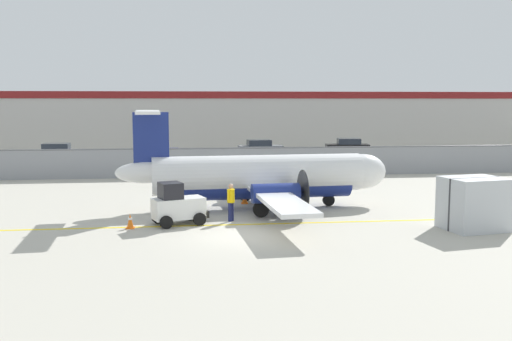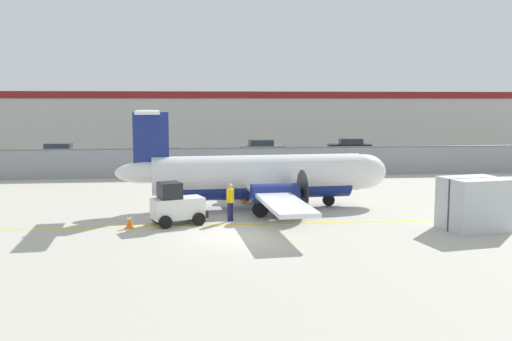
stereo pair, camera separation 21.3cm
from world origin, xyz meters
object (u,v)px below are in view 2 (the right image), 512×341
at_px(ground_crew_worker, 230,200).
at_px(parked_car_0, 57,152).
at_px(parked_car_3, 350,147).
at_px(cargo_container, 474,204).
at_px(baggage_tug, 177,205).
at_px(traffic_cone_near_right, 129,221).
at_px(parked_car_2, 262,148).
at_px(traffic_cone_near_left, 245,198).
at_px(parked_car_1, 157,151).
at_px(commuter_airplane, 263,177).

height_order(ground_crew_worker, parked_car_0, same).
bearing_deg(parked_car_3, cargo_container, 89.65).
distance_m(baggage_tug, traffic_cone_near_right, 2.12).
bearing_deg(parked_car_3, baggage_tug, 68.18).
bearing_deg(parked_car_2, cargo_container, -85.00).
xyz_separation_m(cargo_container, traffic_cone_near_left, (-8.98, 7.18, -0.79)).
relative_size(ground_crew_worker, traffic_cone_near_left, 2.66).
relative_size(baggage_tug, cargo_container, 0.95).
relative_size(ground_crew_worker, cargo_container, 0.63).
bearing_deg(traffic_cone_near_right, parked_car_1, 91.19).
xyz_separation_m(traffic_cone_near_left, parked_car_2, (3.87, 24.65, 0.58)).
height_order(traffic_cone_near_right, parked_car_1, parked_car_1).
bearing_deg(cargo_container, parked_car_3, 73.49).
height_order(traffic_cone_near_right, parked_car_2, parked_car_2).
bearing_deg(parked_car_1, parked_car_3, 4.20).
xyz_separation_m(ground_crew_worker, parked_car_1, (-4.93, 26.44, -0.06)).
bearing_deg(baggage_tug, commuter_airplane, 19.67).
bearing_deg(parked_car_3, commuter_airplane, 72.30).
xyz_separation_m(commuter_airplane, parked_car_2, (3.07, 26.04, -0.71)).
height_order(ground_crew_worker, traffic_cone_near_left, ground_crew_worker).
bearing_deg(traffic_cone_near_right, parked_car_2, 72.84).
xyz_separation_m(cargo_container, traffic_cone_near_right, (-14.37, 1.84, -0.79)).
bearing_deg(traffic_cone_near_right, parked_car_3, 59.59).
bearing_deg(baggage_tug, parked_car_3, 42.66).
distance_m(commuter_airplane, traffic_cone_near_right, 7.45).
xyz_separation_m(commuter_airplane, baggage_tug, (-4.21, -3.41, -0.75)).
distance_m(commuter_airplane, parked_car_2, 26.23).
distance_m(baggage_tug, traffic_cone_near_left, 5.91).
xyz_separation_m(cargo_container, parked_car_3, (3.76, 32.74, -0.21)).
relative_size(cargo_container, parked_car_2, 0.63).
distance_m(parked_car_2, parked_car_3, 8.92).
relative_size(baggage_tug, parked_car_3, 0.59).
relative_size(ground_crew_worker, parked_car_3, 0.39).
distance_m(commuter_airplane, traffic_cone_near_left, 2.05).
bearing_deg(ground_crew_worker, parked_car_3, 98.35).
bearing_deg(traffic_cone_near_left, traffic_cone_near_right, -135.30).
distance_m(traffic_cone_near_right, parked_car_3, 35.83).
bearing_deg(baggage_tug, traffic_cone_near_left, 35.26).
bearing_deg(commuter_airplane, parked_car_2, 79.10).
height_order(baggage_tug, parked_car_0, baggage_tug).
xyz_separation_m(baggage_tug, parked_car_1, (-2.55, 26.90, 0.04)).
distance_m(commuter_airplane, baggage_tug, 5.46).
relative_size(commuter_airplane, parked_car_1, 3.69).
xyz_separation_m(commuter_airplane, cargo_container, (8.18, -5.79, -0.50)).
xyz_separation_m(traffic_cone_near_right, parked_car_3, (18.13, 30.90, 0.58)).
distance_m(traffic_cone_near_right, parked_car_1, 27.45).
height_order(cargo_container, parked_car_1, cargo_container).
bearing_deg(commuter_airplane, baggage_tug, -145.17).
height_order(traffic_cone_near_left, parked_car_1, parked_car_1).
bearing_deg(parked_car_3, parked_car_2, 12.09).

